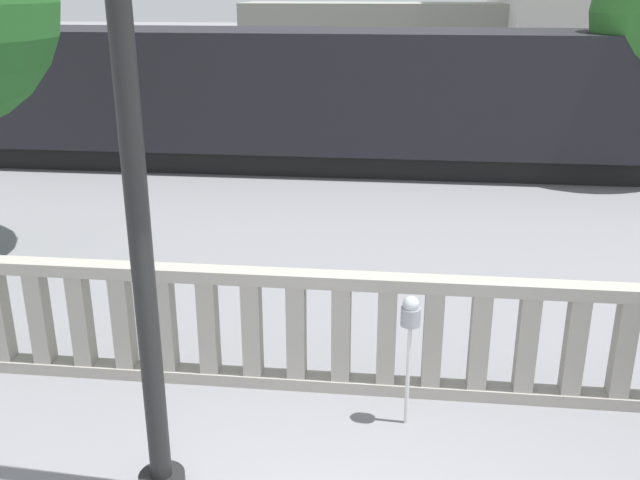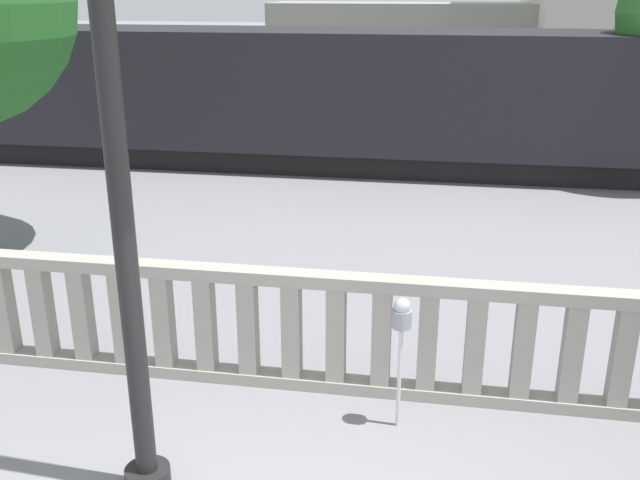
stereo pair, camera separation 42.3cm
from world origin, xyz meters
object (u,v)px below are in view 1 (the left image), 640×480
lamppost (137,200)px  parking_meter (410,320)px  train_near (365,97)px  train_far (547,53)px

lamppost → parking_meter: size_ratio=3.96×
lamppost → train_near: bearing=84.9°
lamppost → train_near: 12.18m
parking_meter → train_near: (-1.06, 10.76, 0.54)m
lamppost → train_far: (7.13, 22.29, -0.82)m
train_near → parking_meter: bearing=-84.4°
lamppost → parking_meter: 2.96m
parking_meter → train_near: size_ratio=0.05×
parking_meter → train_near: 10.83m
lamppost → train_near: lamppost is taller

